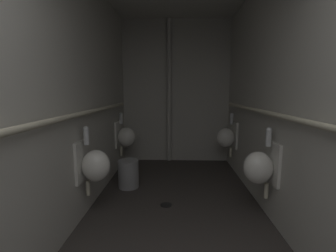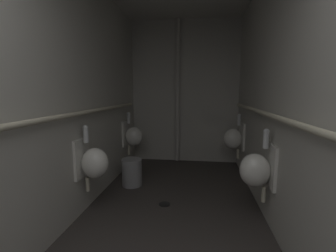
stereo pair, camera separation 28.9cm
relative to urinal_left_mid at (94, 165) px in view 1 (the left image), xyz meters
The scene contains 13 objects.
floor 1.08m from the urinal_left_mid, ahead, with size 2.16×4.51×0.08m, color #383330.
wall_left 0.77m from the urinal_left_mid, behind, with size 0.06×4.51×2.70m, color #B9B6AC.
wall_right 2.06m from the urinal_left_mid, ahead, with size 0.06×4.51×2.70m, color #B9B6AC.
wall_back 2.48m from the urinal_left_mid, 68.32° to the left, with size 2.16×0.06×2.70m, color #B9B6AC.
urinal_left_mid is the anchor object (origin of this frame).
urinal_left_far 1.56m from the urinal_left_mid, 90.00° to the left, with size 0.32×0.30×0.76m.
urinal_right_mid 1.74m from the urinal_left_mid, ahead, with size 0.32×0.30×0.76m.
urinal_right_far 2.34m from the urinal_left_mid, 41.92° to the left, with size 0.32×0.30×0.76m.
supply_pipe_left 0.56m from the urinal_left_mid, 150.13° to the right, with size 0.06×3.69×0.06m.
supply_pipe_right 1.91m from the urinal_left_mid, ahead, with size 0.06×3.66×0.06m.
standpipe_back_wall 2.34m from the urinal_left_mid, 70.39° to the left, with size 0.08×0.08×2.65m, color #B9B6AC.
floor_drain 1.01m from the urinal_left_mid, 21.46° to the left, with size 0.14×0.14×0.01m, color black.
waste_bin 0.93m from the urinal_left_mid, 76.81° to the left, with size 0.29×0.29×0.40m, color gray.
Camera 1 is at (-0.01, -0.13, 1.37)m, focal length 24.87 mm.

